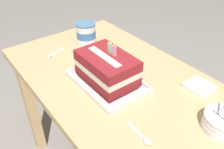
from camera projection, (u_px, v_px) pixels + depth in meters
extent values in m
cube|color=tan|center=(117.00, 80.00, 1.08)|extent=(1.13, 0.67, 0.04)
cube|color=tan|center=(31.00, 108.00, 1.50)|extent=(0.06, 0.06, 0.74)
cube|color=tan|center=(103.00, 76.00, 1.77)|extent=(0.06, 0.06, 0.74)
cube|color=silver|center=(107.00, 83.00, 1.03)|extent=(0.33, 0.23, 0.01)
cube|color=silver|center=(86.00, 90.00, 0.97)|extent=(0.33, 0.01, 0.02)
cube|color=silver|center=(126.00, 72.00, 1.08)|extent=(0.33, 0.01, 0.02)
cube|color=silver|center=(87.00, 64.00, 1.13)|extent=(0.01, 0.20, 0.02)
cube|color=silver|center=(132.00, 100.00, 0.92)|extent=(0.01, 0.20, 0.02)
cube|color=maroon|center=(107.00, 75.00, 1.01)|extent=(0.25, 0.17, 0.04)
cube|color=silver|center=(107.00, 68.00, 0.99)|extent=(0.25, 0.16, 0.03)
cube|color=maroon|center=(107.00, 60.00, 0.97)|extent=(0.25, 0.17, 0.04)
cube|color=silver|center=(104.00, 56.00, 0.95)|extent=(0.19, 0.03, 0.00)
cube|color=#99DB9E|center=(110.00, 48.00, 0.96)|extent=(0.02, 0.01, 0.04)
ellipsoid|color=yellow|center=(109.00, 41.00, 0.95)|extent=(0.01, 0.01, 0.01)
cube|color=#E099C6|center=(114.00, 51.00, 0.94)|extent=(0.02, 0.01, 0.04)
ellipsoid|color=yellow|center=(114.00, 44.00, 0.93)|extent=(0.01, 0.01, 0.01)
cylinder|color=white|center=(222.00, 125.00, 0.82)|extent=(0.14, 0.14, 0.02)
cylinder|color=white|center=(223.00, 122.00, 0.81)|extent=(0.14, 0.14, 0.02)
cylinder|color=silver|center=(221.00, 109.00, 0.80)|extent=(0.01, 0.05, 0.07)
cylinder|color=silver|center=(223.00, 109.00, 0.81)|extent=(0.03, 0.04, 0.06)
cylinder|color=white|center=(86.00, 35.00, 1.29)|extent=(0.10, 0.10, 0.12)
cylinder|color=#386BB2|center=(86.00, 34.00, 1.28)|extent=(0.10, 0.10, 0.04)
cylinder|color=teal|center=(85.00, 24.00, 1.25)|extent=(0.11, 0.11, 0.01)
ellipsoid|color=silver|center=(49.00, 56.00, 1.21)|extent=(0.03, 0.04, 0.01)
cube|color=silver|center=(58.00, 52.00, 1.25)|extent=(0.05, 0.09, 0.00)
ellipsoid|color=silver|center=(147.00, 142.00, 0.77)|extent=(0.03, 0.02, 0.01)
cube|color=silver|center=(136.00, 131.00, 0.81)|extent=(0.09, 0.02, 0.00)
cube|color=white|center=(199.00, 87.00, 1.00)|extent=(0.10, 0.10, 0.02)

